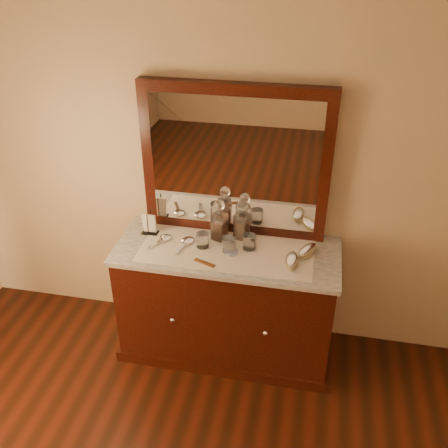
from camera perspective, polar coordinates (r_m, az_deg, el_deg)
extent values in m
plane|color=tan|center=(3.15, 1.44, 8.34)|extent=(4.50, 4.50, 0.00)
cube|color=black|center=(3.43, 0.34, -9.05)|extent=(1.40, 0.55, 0.82)
cube|color=black|center=(3.68, 0.32, -13.46)|extent=(1.46, 0.59, 0.08)
sphere|color=silver|center=(3.25, -5.95, -10.96)|extent=(0.04, 0.04, 0.04)
sphere|color=silver|center=(3.16, 4.79, -12.43)|extent=(0.04, 0.04, 0.04)
cube|color=silver|center=(3.17, 0.36, -3.18)|extent=(1.44, 0.59, 0.03)
cube|color=black|center=(3.13, 1.26, 7.14)|extent=(1.20, 0.08, 1.00)
cube|color=white|center=(3.10, 1.15, 6.89)|extent=(1.06, 0.01, 0.86)
cube|color=silver|center=(3.14, 0.29, -3.13)|extent=(1.10, 0.45, 0.00)
cylinder|color=silver|center=(3.12, 0.87, -3.24)|extent=(0.10, 0.10, 0.01)
cube|color=brown|center=(3.03, -2.24, -4.49)|extent=(0.14, 0.08, 0.01)
cube|color=black|center=(3.36, -8.51, -0.99)|extent=(0.11, 0.07, 0.01)
cylinder|color=black|center=(3.29, -8.80, -0.13)|extent=(0.01, 0.01, 0.16)
cylinder|color=black|center=(3.35, -8.43, 0.45)|extent=(0.01, 0.01, 0.16)
cube|color=white|center=(3.32, -8.61, 0.08)|extent=(0.09, 0.04, 0.13)
cube|color=maroon|center=(3.23, -0.53, -0.70)|extent=(0.09, 0.09, 0.13)
cube|color=white|center=(3.21, -0.53, -0.28)|extent=(0.11, 0.11, 0.19)
cylinder|color=white|center=(3.16, -0.54, 1.39)|extent=(0.05, 0.05, 0.03)
sphere|color=white|center=(3.13, -0.55, 2.20)|extent=(0.09, 0.09, 0.07)
cube|color=maroon|center=(3.24, 2.05, -0.63)|extent=(0.09, 0.09, 0.12)
cube|color=white|center=(3.23, 2.06, -0.23)|extent=(0.10, 0.10, 0.18)
cylinder|color=white|center=(3.18, 2.10, 1.36)|extent=(0.04, 0.04, 0.03)
sphere|color=white|center=(3.15, 2.11, 2.13)|extent=(0.09, 0.09, 0.07)
ellipsoid|color=tan|center=(3.04, 7.81, -4.41)|extent=(0.08, 0.18, 0.03)
ellipsoid|color=silver|center=(3.03, 7.84, -4.07)|extent=(0.08, 0.18, 0.03)
ellipsoid|color=tan|center=(3.15, 9.61, -3.25)|extent=(0.15, 0.19, 0.03)
ellipsoid|color=silver|center=(3.13, 9.64, -2.92)|extent=(0.15, 0.19, 0.03)
ellipsoid|color=silver|center=(3.27, -6.84, -1.61)|extent=(0.12, 0.13, 0.02)
cube|color=silver|center=(3.22, -7.98, -2.35)|extent=(0.08, 0.13, 0.01)
ellipsoid|color=silver|center=(3.23, -4.23, -1.93)|extent=(0.11, 0.12, 0.02)
cube|color=silver|center=(3.16, -5.06, -2.83)|extent=(0.05, 0.14, 0.01)
cylinder|color=white|center=(3.16, -2.48, -1.85)|extent=(0.09, 0.09, 0.10)
cylinder|color=white|center=(3.14, 2.94, -2.07)|extent=(0.09, 0.09, 0.10)
cylinder|color=white|center=(3.11, 0.57, -2.44)|extent=(0.09, 0.09, 0.10)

